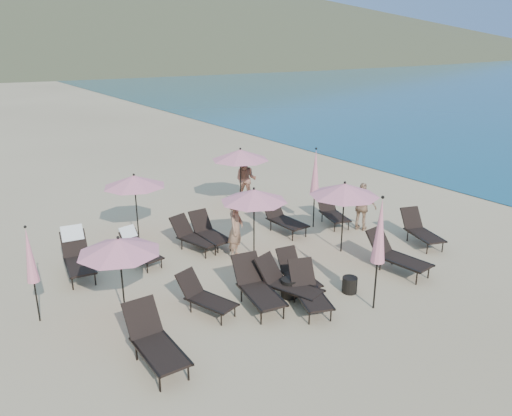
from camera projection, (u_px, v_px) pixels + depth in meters
ground at (329, 283)px, 13.12m from camera, size 800.00×800.00×0.00m
volcanic_headland at (65, 0)px, 280.09m from camera, size 690.00×690.00×55.00m
lounger_0 at (154, 341)px, 9.76m from camera, size 0.71×1.84×1.06m
lounger_1 at (205, 296)px, 11.64m from camera, size 1.04×1.63×0.87m
lounger_2 at (309, 289)px, 11.86m from camera, size 1.15×1.77×0.95m
lounger_3 at (297, 272)px, 12.82m from camera, size 0.79×1.58×0.87m
lounger_4 at (396, 254)px, 13.68m from camera, size 0.91×1.91×1.06m
lounger_5 at (420, 230)px, 15.54m from camera, size 1.13×1.81×0.98m
lounger_6 at (77, 254)px, 13.52m from camera, size 0.90×1.92×1.16m
lounger_7 at (138, 248)px, 14.22m from camera, size 0.82×1.59×0.95m
lounger_8 at (193, 236)px, 15.11m from camera, size 1.07×1.76×0.95m
lounger_9 at (209, 232)px, 15.40m from camera, size 0.69×1.70×0.97m
lounger_10 at (283, 217)px, 16.52m from camera, size 0.77×1.83×1.04m
lounger_11 at (332, 212)px, 17.23m from camera, size 1.07×1.74×0.94m
lounger_12 at (257, 286)px, 11.92m from camera, size 0.98×1.91×1.05m
lounger_13 at (286, 282)px, 12.21m from camera, size 1.16×1.82×0.98m
umbrella_open_0 at (119, 246)px, 10.98m from camera, size 1.86×1.86×2.01m
umbrella_open_1 at (254, 195)px, 14.23m from camera, size 1.96×1.96×2.10m
umbrella_open_2 at (345, 190)px, 14.46m from camera, size 2.05×2.05×2.20m
umbrella_open_3 at (134, 181)px, 15.62m from camera, size 1.97×1.97×2.12m
umbrella_open_4 at (240, 155)px, 18.40m from camera, size 2.15×2.15×2.31m
umbrella_closed_0 at (380, 232)px, 11.28m from camera, size 0.33×0.33×2.82m
umbrella_closed_1 at (315, 172)px, 16.45m from camera, size 0.32×0.32×2.76m
umbrella_closed_2 at (30, 256)px, 10.85m from camera, size 0.27×0.27×2.33m
side_table_0 at (289, 288)px, 12.37m from camera, size 0.42×0.42×0.48m
side_table_1 at (350, 285)px, 12.60m from camera, size 0.38×0.38×0.41m
beachgoer_a at (236, 229)px, 14.44m from camera, size 0.76×0.73×1.76m
beachgoer_b at (246, 179)px, 19.52m from camera, size 1.07×1.07×1.75m
beachgoer_c at (362, 207)px, 16.55m from camera, size 0.81×1.03×1.63m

